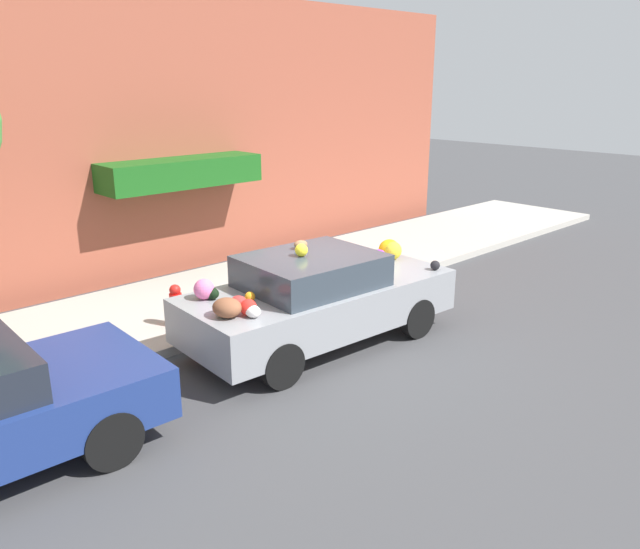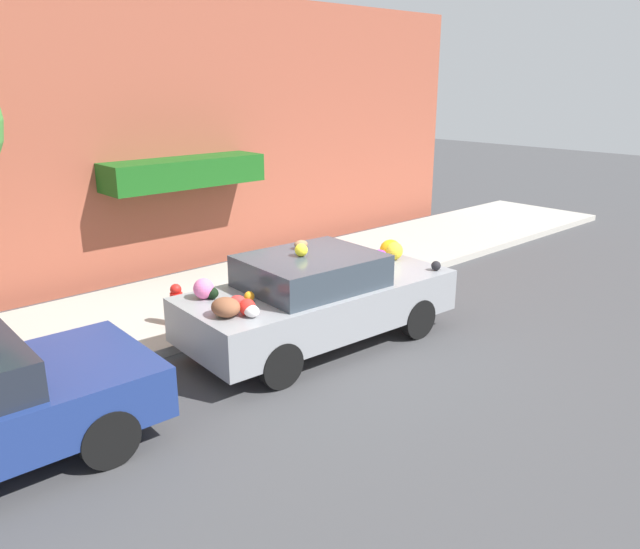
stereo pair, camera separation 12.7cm
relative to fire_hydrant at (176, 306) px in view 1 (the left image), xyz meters
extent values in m
plane|color=#424244|center=(1.45, -1.77, -0.49)|extent=(60.00, 60.00, 0.00)
cube|color=#B2ADA3|center=(1.45, 0.93, -0.42)|extent=(24.00, 3.20, 0.15)
cube|color=#9E4C38|center=(1.45, 3.18, 2.34)|extent=(18.00, 0.30, 5.66)
cube|color=#195919|center=(1.80, 2.58, 1.68)|extent=(3.29, 0.90, 0.55)
cylinder|color=red|center=(0.00, 0.00, -0.07)|extent=(0.20, 0.20, 0.55)
sphere|color=red|center=(0.00, 0.00, 0.26)|extent=(0.18, 0.18, 0.18)
cube|color=gray|center=(1.45, -1.82, 0.16)|extent=(4.41, 2.01, 0.66)
cube|color=#333D47|center=(1.28, -1.81, 0.72)|extent=(2.03, 1.67, 0.47)
cylinder|color=black|center=(2.83, -1.08, -0.17)|extent=(0.65, 0.22, 0.64)
cylinder|color=black|center=(2.73, -2.70, -0.17)|extent=(0.65, 0.22, 0.64)
cylinder|color=black|center=(0.16, -0.93, -0.17)|extent=(0.65, 0.22, 0.64)
cylinder|color=black|center=(0.07, -2.55, -0.17)|extent=(0.65, 0.22, 0.64)
ellipsoid|color=#FAA113|center=(3.26, -1.62, 0.66)|extent=(0.44, 0.39, 0.34)
sphere|color=blue|center=(2.35, -1.28, 0.57)|extent=(0.24, 0.24, 0.18)
ellipsoid|color=brown|center=(-0.39, -2.00, 0.61)|extent=(0.38, 0.43, 0.25)
sphere|color=black|center=(3.30, -2.58, 0.56)|extent=(0.19, 0.19, 0.16)
ellipsoid|color=blue|center=(2.60, -1.59, 0.57)|extent=(0.17, 0.14, 0.17)
sphere|color=pink|center=(-0.23, -1.21, 0.63)|extent=(0.41, 0.41, 0.29)
sphere|color=yellow|center=(3.27, -1.70, 0.64)|extent=(0.40, 0.40, 0.32)
sphere|color=yellow|center=(1.14, -1.75, 1.05)|extent=(0.21, 0.21, 0.19)
sphere|color=red|center=(-0.16, -2.16, 0.60)|extent=(0.30, 0.30, 0.22)
ellipsoid|color=black|center=(-0.15, -1.28, 0.57)|extent=(0.21, 0.28, 0.17)
ellipsoid|color=brown|center=(1.40, -1.43, 1.03)|extent=(0.24, 0.21, 0.14)
ellipsoid|color=red|center=(-0.09, -1.84, 0.57)|extent=(0.27, 0.28, 0.17)
ellipsoid|color=yellow|center=(2.86, -1.53, 0.59)|extent=(0.24, 0.21, 0.20)
ellipsoid|color=white|center=(-0.16, -2.25, 0.57)|extent=(0.19, 0.25, 0.16)
sphere|color=orange|center=(0.17, -1.75, 0.56)|extent=(0.15, 0.15, 0.15)
sphere|color=purple|center=(2.86, -1.75, 0.61)|extent=(0.36, 0.36, 0.26)
cylinder|color=black|center=(-2.34, -1.02, -0.17)|extent=(0.66, 0.20, 0.65)
cylinder|color=black|center=(-2.39, -2.71, -0.17)|extent=(0.66, 0.20, 0.65)
camera|label=1|loc=(-4.72, -8.38, 3.44)|focal=35.00mm
camera|label=2|loc=(-4.62, -8.46, 3.44)|focal=35.00mm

